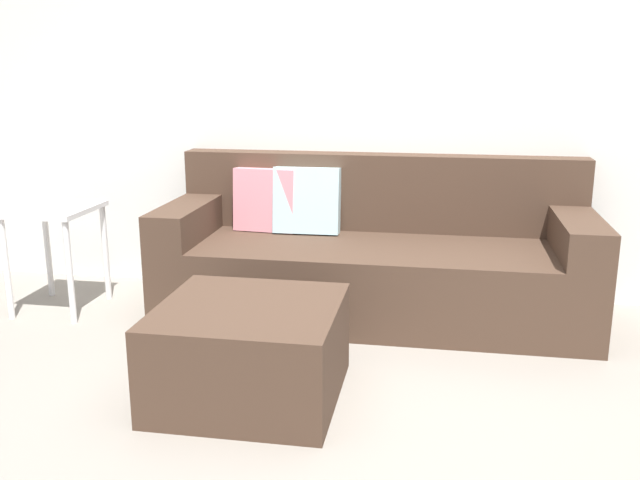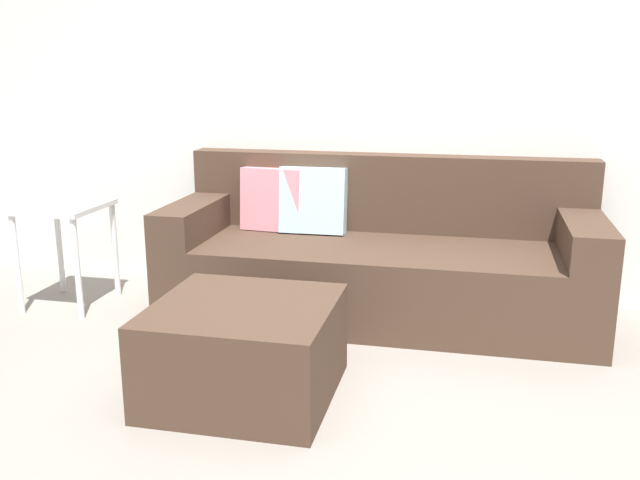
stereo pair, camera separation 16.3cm
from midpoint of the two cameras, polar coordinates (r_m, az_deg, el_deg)
The scene contains 5 objects.
ground_plane at distance 2.83m, azimuth -2.14°, elevation -16.53°, with size 7.78×7.78×0.00m, color gray.
wall_back at distance 4.40m, azimuth 3.24°, elevation 12.99°, with size 5.99×0.10×2.71m, color silver.
couch_sectional at distance 4.11m, azimuth 3.13°, elevation -1.63°, with size 2.46×0.89×0.91m.
ottoman at distance 3.14m, azimuth -7.26°, elevation -9.01°, with size 0.78×0.77×0.43m, color #473326.
side_table at distance 4.44m, azimuth -21.86°, elevation 1.09°, with size 0.45×0.49×0.63m.
Camera 1 is at (0.44, -2.39, 1.45)m, focal length 39.13 mm.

